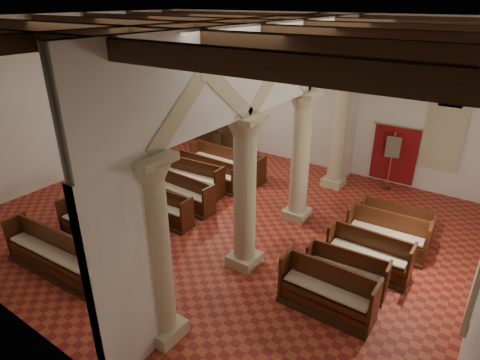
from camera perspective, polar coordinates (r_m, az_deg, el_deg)
name	(u,v)px	position (r m, az deg, el deg)	size (l,w,h in m)	color
floor	(224,221)	(12.84, -2.28, -5.82)	(14.00, 14.00, 0.00)	#9D3D22
ceiling	(220,18)	(11.10, -2.83, 22.00)	(14.00, 14.00, 0.00)	black
wall_back	(313,93)	(16.63, 10.31, 12.05)	(14.00, 0.02, 6.00)	beige
wall_front	(17,215)	(8.08, -29.18, -4.39)	(14.00, 0.02, 6.00)	beige
wall_left	(75,99)	(16.68, -22.45, 10.65)	(0.02, 12.00, 6.00)	beige
ceiling_beams	(220,26)	(11.10, -2.81, 21.08)	(13.80, 11.80, 0.30)	#331C10
arcade	(278,122)	(10.51, 5.36, 8.28)	(0.90, 11.90, 6.00)	tan
window_back	(444,135)	(15.49, 27.05, 5.76)	(1.00, 0.03, 2.20)	#2F6B56
pipe_organ	(217,118)	(18.89, -3.29, 8.78)	(2.10, 0.85, 4.40)	#331C10
lectern	(217,145)	(17.80, -3.30, 5.04)	(0.57, 0.58, 1.35)	#342110
dossal_curtain	(394,155)	(15.99, 21.09, 3.40)	(1.80, 0.07, 2.17)	maroon
processional_banner	(389,170)	(15.58, 20.47, 1.40)	(0.50, 0.63, 2.19)	#331C10
hymnal_box_a	(74,265)	(11.26, -22.53, -11.14)	(0.34, 0.27, 0.34)	navy
hymnal_box_b	(120,237)	(12.02, -16.76, -7.83)	(0.33, 0.26, 0.33)	navy
hymnal_box_c	(189,198)	(13.83, -7.33, -2.50)	(0.29, 0.24, 0.29)	navy
tube_heater_a	(77,251)	(11.99, -22.19, -9.37)	(0.11, 0.11, 1.09)	silver
tube_heater_b	(69,236)	(12.80, -23.16, -7.28)	(0.09, 0.09, 0.88)	white
nave_pew_0	(55,259)	(11.50, -24.85, -10.15)	(3.23, 0.93, 1.14)	#331C10
nave_pew_1	(100,235)	(12.09, -19.30, -7.42)	(3.09, 0.79, 1.11)	#331C10
nave_pew_2	(117,216)	(12.96, -17.14, -4.95)	(2.88, 0.88, 1.04)	#331C10
nave_pew_3	(149,207)	(13.22, -12.79, -3.83)	(3.24, 0.81, 1.03)	#331C10
nave_pew_4	(176,194)	(13.91, -9.13, -1.99)	(3.17, 0.86, 1.05)	#331C10
nave_pew_5	(185,179)	(14.90, -7.88, 0.07)	(3.24, 0.96, 1.13)	#331C10
nave_pew_6	(206,176)	(15.22, -4.92, 0.63)	(3.00, 0.75, 1.03)	#331C10
nave_pew_7	(227,167)	(15.94, -1.91, 1.93)	(3.36, 0.81, 1.10)	#331C10
aisle_pew_0	(326,297)	(9.53, 12.19, -15.90)	(2.15, 0.77, 1.15)	#331C10
aisle_pew_1	(346,275)	(10.34, 14.78, -12.98)	(1.99, 0.78, 0.96)	#331C10
aisle_pew_2	(368,259)	(10.98, 17.70, -10.64)	(2.11, 0.75, 1.09)	#331C10
aisle_pew_3	(386,239)	(11.92, 20.02, -7.91)	(2.19, 0.87, 1.15)	#331C10
aisle_pew_4	(395,226)	(12.74, 21.20, -6.15)	(2.09, 0.80, 1.01)	#331C10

